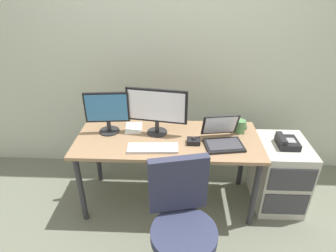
{
  "coord_description": "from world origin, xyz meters",
  "views": [
    {
      "loc": [
        0.09,
        -2.09,
        1.98
      ],
      "look_at": [
        0.0,
        0.0,
        0.83
      ],
      "focal_mm": 30.11,
      "sensor_mm": 36.0,
      "label": 1
    }
  ],
  "objects_px": {
    "keyboard": "(153,148)",
    "trackball_mouse": "(194,141)",
    "laptop": "(223,138)",
    "file_cabinet": "(279,174)",
    "office_chair": "(182,232)",
    "coffee_mug": "(240,126)",
    "desk_phone": "(287,142)",
    "monitor_side": "(107,111)",
    "banana": "(213,127)",
    "monitor_main": "(157,108)",
    "paper_notepad": "(134,128)"
  },
  "relations": [
    {
      "from": "keyboard",
      "to": "trackball_mouse",
      "type": "bearing_deg",
      "value": 17.66
    },
    {
      "from": "laptop",
      "to": "trackball_mouse",
      "type": "xyz_separation_m",
      "value": [
        -0.24,
        -0.02,
        -0.03
      ]
    },
    {
      "from": "trackball_mouse",
      "to": "keyboard",
      "type": "bearing_deg",
      "value": -162.34
    },
    {
      "from": "file_cabinet",
      "to": "keyboard",
      "type": "distance_m",
      "value": 1.24
    },
    {
      "from": "office_chair",
      "to": "laptop",
      "type": "height_order",
      "value": "office_chair"
    },
    {
      "from": "office_chair",
      "to": "coffee_mug",
      "type": "relative_size",
      "value": 8.06
    },
    {
      "from": "file_cabinet",
      "to": "desk_phone",
      "type": "relative_size",
      "value": 3.24
    },
    {
      "from": "desk_phone",
      "to": "trackball_mouse",
      "type": "xyz_separation_m",
      "value": [
        -0.81,
        -0.09,
        0.05
      ]
    },
    {
      "from": "monitor_side",
      "to": "banana",
      "type": "relative_size",
      "value": 2.02
    },
    {
      "from": "monitor_main",
      "to": "paper_notepad",
      "type": "xyz_separation_m",
      "value": [
        -0.22,
        0.07,
        -0.24
      ]
    },
    {
      "from": "paper_notepad",
      "to": "coffee_mug",
      "type": "bearing_deg",
      "value": -1.41
    },
    {
      "from": "trackball_mouse",
      "to": "banana",
      "type": "distance_m",
      "value": 0.31
    },
    {
      "from": "office_chair",
      "to": "coffee_mug",
      "type": "distance_m",
      "value": 1.08
    },
    {
      "from": "trackball_mouse",
      "to": "banana",
      "type": "height_order",
      "value": "trackball_mouse"
    },
    {
      "from": "desk_phone",
      "to": "office_chair",
      "type": "bearing_deg",
      "value": -139.18
    },
    {
      "from": "desk_phone",
      "to": "keyboard",
      "type": "relative_size",
      "value": 0.48
    },
    {
      "from": "desk_phone",
      "to": "keyboard",
      "type": "xyz_separation_m",
      "value": [
        -1.14,
        -0.2,
        0.04
      ]
    },
    {
      "from": "desk_phone",
      "to": "paper_notepad",
      "type": "bearing_deg",
      "value": 174.19
    },
    {
      "from": "trackball_mouse",
      "to": "banana",
      "type": "relative_size",
      "value": 0.58
    },
    {
      "from": "monitor_side",
      "to": "trackball_mouse",
      "type": "bearing_deg",
      "value": -12.37
    },
    {
      "from": "paper_notepad",
      "to": "monitor_side",
      "type": "bearing_deg",
      "value": -162.79
    },
    {
      "from": "monitor_side",
      "to": "keyboard",
      "type": "height_order",
      "value": "monitor_side"
    },
    {
      "from": "coffee_mug",
      "to": "keyboard",
      "type": "bearing_deg",
      "value": -157.56
    },
    {
      "from": "office_chair",
      "to": "banana",
      "type": "distance_m",
      "value": 1.02
    },
    {
      "from": "desk_phone",
      "to": "monitor_side",
      "type": "relative_size",
      "value": 0.52
    },
    {
      "from": "monitor_side",
      "to": "coffee_mug",
      "type": "xyz_separation_m",
      "value": [
        1.17,
        0.04,
        -0.15
      ]
    },
    {
      "from": "monitor_side",
      "to": "file_cabinet",
      "type": "bearing_deg",
      "value": -2.03
    },
    {
      "from": "monitor_side",
      "to": "coffee_mug",
      "type": "relative_size",
      "value": 3.28
    },
    {
      "from": "office_chair",
      "to": "coffee_mug",
      "type": "height_order",
      "value": "office_chair"
    },
    {
      "from": "monitor_main",
      "to": "keyboard",
      "type": "bearing_deg",
      "value": -93.25
    },
    {
      "from": "banana",
      "to": "monitor_side",
      "type": "bearing_deg",
      "value": -174.89
    },
    {
      "from": "office_chair",
      "to": "desk_phone",
      "type": "bearing_deg",
      "value": 40.82
    },
    {
      "from": "keyboard",
      "to": "paper_notepad",
      "type": "distance_m",
      "value": 0.39
    },
    {
      "from": "file_cabinet",
      "to": "office_chair",
      "type": "height_order",
      "value": "office_chair"
    },
    {
      "from": "desk_phone",
      "to": "monitor_side",
      "type": "xyz_separation_m",
      "value": [
        -1.56,
        0.07,
        0.23
      ]
    },
    {
      "from": "file_cabinet",
      "to": "laptop",
      "type": "distance_m",
      "value": 0.73
    },
    {
      "from": "file_cabinet",
      "to": "paper_notepad",
      "type": "distance_m",
      "value": 1.42
    },
    {
      "from": "file_cabinet",
      "to": "trackball_mouse",
      "type": "bearing_deg",
      "value": -172.41
    },
    {
      "from": "trackball_mouse",
      "to": "coffee_mug",
      "type": "height_order",
      "value": "coffee_mug"
    },
    {
      "from": "office_chair",
      "to": "trackball_mouse",
      "type": "bearing_deg",
      "value": 82.33
    },
    {
      "from": "office_chair",
      "to": "paper_notepad",
      "type": "bearing_deg",
      "value": 116.04
    },
    {
      "from": "coffee_mug",
      "to": "monitor_main",
      "type": "bearing_deg",
      "value": -176.52
    },
    {
      "from": "monitor_main",
      "to": "banana",
      "type": "bearing_deg",
      "value": 9.8
    },
    {
      "from": "monitor_main",
      "to": "coffee_mug",
      "type": "xyz_separation_m",
      "value": [
        0.74,
        0.05,
        -0.18
      ]
    },
    {
      "from": "monitor_side",
      "to": "banana",
      "type": "bearing_deg",
      "value": 5.11
    },
    {
      "from": "keyboard",
      "to": "banana",
      "type": "distance_m",
      "value": 0.63
    },
    {
      "from": "desk_phone",
      "to": "laptop",
      "type": "distance_m",
      "value": 0.58
    },
    {
      "from": "paper_notepad",
      "to": "file_cabinet",
      "type": "bearing_deg",
      "value": -5.08
    },
    {
      "from": "paper_notepad",
      "to": "banana",
      "type": "bearing_deg",
      "value": 1.47
    },
    {
      "from": "laptop",
      "to": "trackball_mouse",
      "type": "height_order",
      "value": "laptop"
    }
  ]
}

